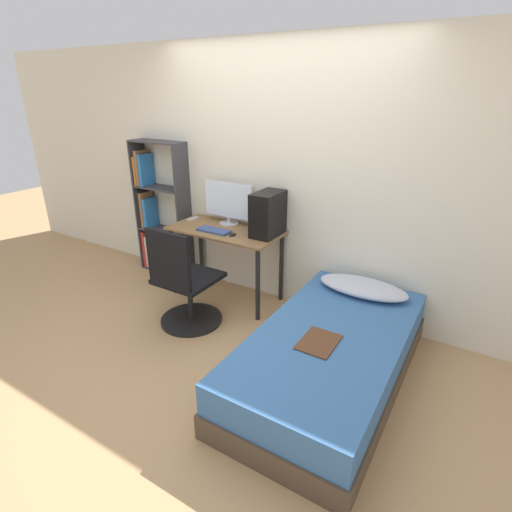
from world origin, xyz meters
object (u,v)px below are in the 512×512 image
bookshelf (155,209)px  office_chair (185,289)px  keyboard (214,230)px  monitor (229,202)px  pc_tower (268,214)px  bed (329,357)px

bookshelf → office_chair: size_ratio=1.58×
bookshelf → keyboard: size_ratio=4.44×
monitor → pc_tower: (0.52, -0.09, -0.02)m
bed → bookshelf: bearing=161.6°
pc_tower → bookshelf: bearing=177.0°
bed → monitor: monitor is taller
office_chair → monitor: bearing=94.8°
bookshelf → monitor: 1.08m
bookshelf → keyboard: bearing=-14.4°
monitor → pc_tower: monitor is taller
office_chair → pc_tower: pc_tower is taller
keyboard → bookshelf: bearing=165.6°
office_chair → bed: 1.44m
bed → monitor: size_ratio=3.28×
keyboard → bed: bearing=-21.2°
monitor → keyboard: size_ratio=1.71×
bookshelf → monitor: bearing=0.5°
bookshelf → keyboard: (1.07, -0.27, 0.01)m
monitor → keyboard: bearing=-87.1°
pc_tower → keyboard: bearing=-159.1°
keyboard → pc_tower: size_ratio=0.83×
keyboard → monitor: bearing=92.9°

